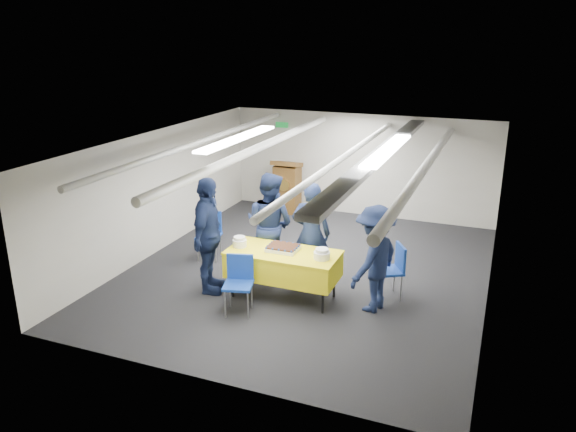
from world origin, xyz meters
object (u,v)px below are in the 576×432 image
Objects in this scene: sailor_a at (311,234)px; sheet_cake at (283,248)px; sailor_b at (270,225)px; chair_near at (239,278)px; chair_right at (394,266)px; podium at (287,186)px; chair_left at (210,230)px; sailor_c at (208,236)px; sailor_d at (374,259)px; serving_table at (283,264)px.

sheet_cake is at bearing 53.67° from sailor_a.
chair_near is at bearing 102.14° from sailor_b.
sheet_cake is 0.56× the size of chair_right.
chair_right is at bearing 20.04° from sheet_cake.
podium is 4.92m from chair_near.
chair_left is 1.50m from sailor_c.
sailor_a reaches higher than chair_near.
podium reaches higher than chair_left.
chair_right is at bearing -47.57° from podium.
chair_left is (-3.48, 0.38, 0.00)m from chair_right.
sailor_b is at bearing 177.97° from chair_right.
chair_left is 2.17m from sailor_a.
sailor_c is (-1.16, -0.29, 0.14)m from sheet_cake.
sailor_d is at bearing -53.28° from podium.
sailor_c is 2.62m from sailor_d.
podium is at bearing 132.43° from chair_right.
chair_right reaches higher than sheet_cake.
chair_near is (-0.42, -0.71, -0.28)m from sheet_cake.
sailor_b reaches higher than podium.
sheet_cake is at bearing -69.15° from podium.
sailor_a is 1.29m from sailor_d.
chair_left is at bearing 173.76° from chair_right.
podium is (-1.55, 4.07, -0.20)m from sheet_cake.
sailor_a is 0.77m from sailor_b.
sailor_c is at bearing -64.39° from sailor_d.
sailor_d is (3.29, -0.90, 0.29)m from chair_left.
sailor_b is 1.15m from sailor_c.
chair_right is 0.50× the size of sailor_a.
podium is 1.44× the size of chair_near.
chair_right is at bearing 166.54° from sailor_a.
sailor_a is (0.23, 0.65, 0.32)m from serving_table.
chair_left is 0.53× the size of sailor_d.
sailor_d is at bearing 22.90° from chair_near.
chair_left reaches higher than sheet_cake.
chair_near is 1.00× the size of chair_right.
chair_right is at bearing -174.04° from sailor_b.
chair_left reaches higher than serving_table.
sailor_a reaches higher than sailor_d.
chair_near is 2.03m from sailor_d.
chair_near is 0.95m from sailor_c.
sailor_c is at bearing 150.26° from chair_near.
sailor_c reaches higher than sheet_cake.
serving_table is 3.58× the size of sheet_cake.
podium is at bearing -7.58° from sailor_c.
serving_table is 1.06× the size of sailor_d.
sailor_d is (2.59, 0.36, -0.13)m from sailor_c.
serving_table is 2.00× the size of chair_right.
chair_right and chair_left have the same top height.
chair_right is at bearing 21.94° from serving_table.
podium is 4.71m from chair_right.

